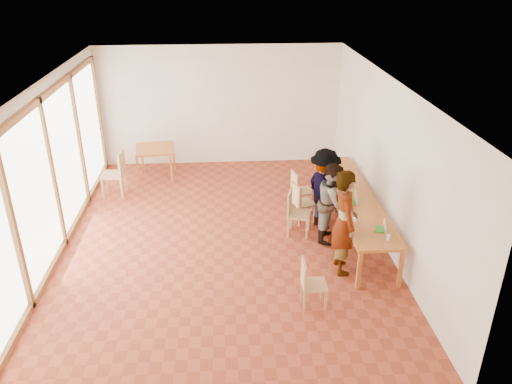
% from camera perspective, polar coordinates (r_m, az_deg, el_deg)
% --- Properties ---
extents(ground, '(8.00, 8.00, 0.00)m').
position_cam_1_polar(ground, '(9.56, -3.78, -5.44)').
color(ground, '#9A3E25').
rests_on(ground, ground).
extents(wall_back, '(6.00, 0.10, 3.00)m').
position_cam_1_polar(wall_back, '(12.68, -4.14, 9.78)').
color(wall_back, white).
rests_on(wall_back, ground).
extents(wall_front, '(6.00, 0.10, 3.00)m').
position_cam_1_polar(wall_front, '(5.41, -3.84, -13.40)').
color(wall_front, white).
rests_on(wall_front, ground).
extents(wall_right, '(0.10, 8.00, 3.00)m').
position_cam_1_polar(wall_right, '(9.36, 14.66, 3.30)').
color(wall_right, white).
rests_on(wall_right, ground).
extents(window_wall, '(0.10, 8.00, 3.00)m').
position_cam_1_polar(window_wall, '(9.39, -22.43, 2.22)').
color(window_wall, white).
rests_on(window_wall, ground).
extents(ceiling, '(6.00, 8.00, 0.04)m').
position_cam_1_polar(ceiling, '(8.43, -4.37, 12.50)').
color(ceiling, white).
rests_on(ceiling, wall_back).
extents(communal_table, '(0.80, 4.00, 0.75)m').
position_cam_1_polar(communal_table, '(9.75, 10.95, -0.56)').
color(communal_table, '#C16A2A').
rests_on(communal_table, ground).
extents(side_table, '(0.90, 0.90, 0.75)m').
position_cam_1_polar(side_table, '(12.22, -11.43, 4.62)').
color(side_table, '#C16A2A').
rests_on(side_table, ground).
extents(chair_near, '(0.38, 0.38, 0.42)m').
position_cam_1_polar(chair_near, '(7.65, 6.07, -9.86)').
color(chair_near, '#DBAE6D').
rests_on(chair_near, ground).
extents(chair_mid, '(0.51, 0.51, 0.47)m').
position_cam_1_polar(chair_mid, '(9.52, 4.38, -1.85)').
color(chair_mid, '#DBAE6D').
rests_on(chair_mid, ground).
extents(chair_far, '(0.49, 0.49, 0.44)m').
position_cam_1_polar(chair_far, '(9.97, 5.05, -0.78)').
color(chair_far, '#DBAE6D').
rests_on(chair_far, ground).
extents(chair_empty, '(0.47, 0.47, 0.45)m').
position_cam_1_polar(chair_empty, '(10.48, 4.88, 0.63)').
color(chair_empty, '#DBAE6D').
rests_on(chair_empty, ground).
extents(chair_spare, '(0.50, 0.50, 0.55)m').
position_cam_1_polar(chair_spare, '(11.45, -15.57, 2.56)').
color(chair_spare, '#DBAE6D').
rests_on(chair_spare, ground).
extents(person_near, '(0.47, 0.69, 1.84)m').
position_cam_1_polar(person_near, '(8.35, 10.04, -3.39)').
color(person_near, gray).
rests_on(person_near, ground).
extents(person_mid, '(0.81, 0.90, 1.53)m').
position_cam_1_polar(person_mid, '(9.34, 8.77, -1.16)').
color(person_mid, gray).
rests_on(person_mid, ground).
extents(person_far, '(0.87, 1.18, 1.63)m').
position_cam_1_polar(person_far, '(9.71, 7.79, 0.32)').
color(person_far, gray).
rests_on(person_far, ground).
extents(laptop_near, '(0.25, 0.26, 0.18)m').
position_cam_1_polar(laptop_near, '(8.58, 14.23, -3.94)').
color(laptop_near, green).
rests_on(laptop_near, communal_table).
extents(laptop_mid, '(0.27, 0.29, 0.21)m').
position_cam_1_polar(laptop_mid, '(9.41, 11.07, -0.85)').
color(laptop_mid, green).
rests_on(laptop_mid, communal_table).
extents(laptop_far, '(0.24, 0.27, 0.22)m').
position_cam_1_polar(laptop_far, '(10.68, 9.13, 2.57)').
color(laptop_far, green).
rests_on(laptop_far, communal_table).
extents(yellow_mug, '(0.14, 0.14, 0.11)m').
position_cam_1_polar(yellow_mug, '(9.15, 10.42, -1.59)').
color(yellow_mug, '#FAAC29').
rests_on(yellow_mug, communal_table).
extents(green_bottle, '(0.07, 0.07, 0.28)m').
position_cam_1_polar(green_bottle, '(9.67, 10.10, 0.51)').
color(green_bottle, '#1C683D').
rests_on(green_bottle, communal_table).
extents(clear_glass, '(0.07, 0.07, 0.09)m').
position_cam_1_polar(clear_glass, '(8.32, 14.86, -5.03)').
color(clear_glass, silver).
rests_on(clear_glass, communal_table).
extents(condiment_cup, '(0.08, 0.08, 0.06)m').
position_cam_1_polar(condiment_cup, '(8.76, 11.31, -3.12)').
color(condiment_cup, white).
rests_on(condiment_cup, communal_table).
extents(pink_phone, '(0.05, 0.10, 0.01)m').
position_cam_1_polar(pink_phone, '(11.15, 9.04, 3.28)').
color(pink_phone, '#E23775').
rests_on(pink_phone, communal_table).
extents(black_pouch, '(0.16, 0.26, 0.09)m').
position_cam_1_polar(black_pouch, '(9.37, 9.80, -0.94)').
color(black_pouch, black).
rests_on(black_pouch, communal_table).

